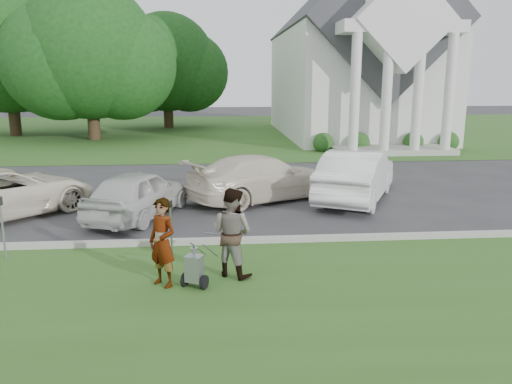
{
  "coord_description": "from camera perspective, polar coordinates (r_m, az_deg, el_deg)",
  "views": [
    {
      "loc": [
        -0.27,
        -10.68,
        3.8
      ],
      "look_at": [
        0.6,
        0.0,
        1.37
      ],
      "focal_mm": 35.0,
      "sensor_mm": 36.0,
      "label": 1
    }
  ],
  "objects": [
    {
      "name": "parking_meter_far",
      "position": [
        11.86,
        -27.06,
        -2.87
      ],
      "size": [
        0.1,
        0.09,
        1.41
      ],
      "color": "gray",
      "rests_on": "ground"
    },
    {
      "name": "church_lawn",
      "position": [
        37.87,
        -4.24,
        6.99
      ],
      "size": [
        80.0,
        30.0,
        0.01
      ],
      "primitive_type": "cube",
      "color": "#35591E",
      "rests_on": "ground"
    },
    {
      "name": "tree_far",
      "position": [
        38.27,
        -26.56,
        14.31
      ],
      "size": [
        11.64,
        9.2,
        10.73
      ],
      "color": "#332316",
      "rests_on": "ground"
    },
    {
      "name": "striping_cart",
      "position": [
        9.41,
        -7.03,
        -8.75
      ],
      "size": [
        0.72,
        0.98,
        0.85
      ],
      "rotation": [
        0.0,
        0.0,
        -0.42
      ],
      "color": "black",
      "rests_on": "ground"
    },
    {
      "name": "car_a",
      "position": [
        15.65,
        -27.01,
        -0.05
      ],
      "size": [
        5.18,
        5.28,
        1.41
      ],
      "primitive_type": "imported",
      "rotation": [
        0.0,
        0.0,
        2.38
      ],
      "color": "#F3E9CE",
      "rests_on": "ground"
    },
    {
      "name": "car_c",
      "position": [
        15.94,
        0.7,
        1.64
      ],
      "size": [
        5.36,
        4.19,
        1.45
      ],
      "primitive_type": "imported",
      "rotation": [
        0.0,
        0.0,
        2.07
      ],
      "color": "silver",
      "rests_on": "ground"
    },
    {
      "name": "tree_left",
      "position": [
        33.6,
        -18.56,
        14.37
      ],
      "size": [
        10.63,
        8.4,
        9.71
      ],
      "color": "#332316",
      "rests_on": "ground"
    },
    {
      "name": "person_right",
      "position": [
        9.74,
        -2.77,
        -4.69
      ],
      "size": [
        1.08,
        1.04,
        1.76
      ],
      "primitive_type": "imported",
      "rotation": [
        0.0,
        0.0,
        2.53
      ],
      "color": "#999999",
      "rests_on": "ground"
    },
    {
      "name": "person_left",
      "position": [
        9.42,
        -10.65,
        -5.79
      ],
      "size": [
        0.73,
        0.7,
        1.68
      ],
      "primitive_type": "imported",
      "rotation": [
        0.0,
        0.0,
        -0.71
      ],
      "color": "#999999",
      "rests_on": "ground"
    },
    {
      "name": "church",
      "position": [
        35.1,
        11.12,
        16.04
      ],
      "size": [
        9.19,
        19.0,
        24.1
      ],
      "color": "white",
      "rests_on": "ground"
    },
    {
      "name": "grass_strip",
      "position": [
        8.57,
        -2.44,
        -13.54
      ],
      "size": [
        80.0,
        7.0,
        0.01
      ],
      "primitive_type": "cube",
      "color": "#35591E",
      "rests_on": "ground"
    },
    {
      "name": "car_b",
      "position": [
        14.31,
        -13.32,
        -0.18
      ],
      "size": [
        2.88,
        4.29,
        1.36
      ],
      "primitive_type": "imported",
      "rotation": [
        0.0,
        0.0,
        2.79
      ],
      "color": "silver",
      "rests_on": "ground"
    },
    {
      "name": "parking_meter_near",
      "position": [
        10.97,
        -9.72,
        -3.23
      ],
      "size": [
        0.09,
        0.08,
        1.29
      ],
      "color": "gray",
      "rests_on": "ground"
    },
    {
      "name": "car_d",
      "position": [
        16.24,
        11.39,
        1.89
      ],
      "size": [
        3.73,
        5.14,
        1.61
      ],
      "primitive_type": "imported",
      "rotation": [
        0.0,
        0.0,
        2.68
      ],
      "color": "white",
      "rests_on": "ground"
    },
    {
      "name": "ground",
      "position": [
        11.34,
        -3.04,
        -6.84
      ],
      "size": [
        120.0,
        120.0,
        0.0
      ],
      "primitive_type": "plane",
      "color": "#333335",
      "rests_on": "ground"
    },
    {
      "name": "curb",
      "position": [
        11.83,
        -3.12,
        -5.6
      ],
      "size": [
        80.0,
        0.18,
        0.15
      ],
      "primitive_type": "cube",
      "color": "#9E9E93",
      "rests_on": "ground"
    },
    {
      "name": "tree_back",
      "position": [
        40.85,
        -10.19,
        13.88
      ],
      "size": [
        9.61,
        7.6,
        8.89
      ],
      "color": "#332316",
      "rests_on": "ground"
    }
  ]
}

